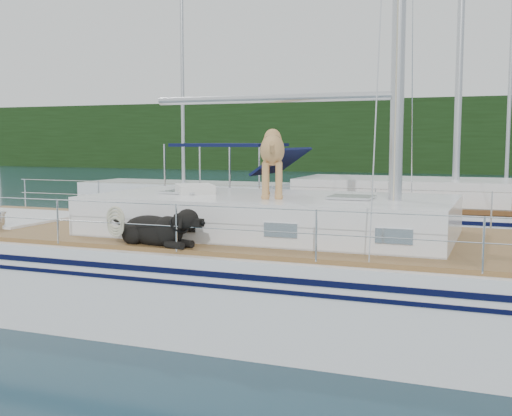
% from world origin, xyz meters
% --- Properties ---
extents(ground, '(120.00, 120.00, 0.00)m').
position_xyz_m(ground, '(0.00, 0.00, 0.00)').
color(ground, black).
rests_on(ground, ground).
extents(tree_line, '(90.00, 3.00, 6.00)m').
position_xyz_m(tree_line, '(0.00, 45.00, 3.00)').
color(tree_line, black).
rests_on(tree_line, ground).
extents(shore_bank, '(92.00, 1.00, 1.20)m').
position_xyz_m(shore_bank, '(0.00, 46.20, 0.60)').
color(shore_bank, '#595147').
rests_on(shore_bank, ground).
extents(main_sailboat, '(12.00, 3.83, 14.01)m').
position_xyz_m(main_sailboat, '(0.10, -0.01, 0.68)').
color(main_sailboat, white).
rests_on(main_sailboat, ground).
extents(neighbor_sailboat, '(11.00, 3.50, 13.30)m').
position_xyz_m(neighbor_sailboat, '(0.63, 6.55, 0.63)').
color(neighbor_sailboat, white).
rests_on(neighbor_sailboat, ground).
extents(bg_boat_west, '(8.00, 3.00, 11.65)m').
position_xyz_m(bg_boat_west, '(-8.00, 14.00, 0.45)').
color(bg_boat_west, white).
rests_on(bg_boat_west, ground).
extents(bg_boat_center, '(7.20, 3.00, 11.65)m').
position_xyz_m(bg_boat_center, '(4.00, 16.00, 0.45)').
color(bg_boat_center, white).
rests_on(bg_boat_center, ground).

